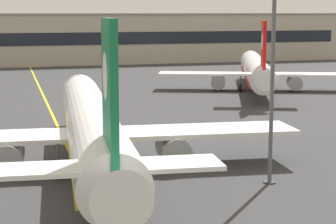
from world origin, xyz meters
TOP-DOWN VIEW (x-y plane):
  - taxiway_centreline at (0.00, 30.00)m, footprint 6.34×179.91m
  - airliner_foreground at (0.55, 14.86)m, footprint 32.33×41.51m
  - airliner_background at (32.71, 55.72)m, footprint 29.42×37.05m
  - apron_lamp_post at (11.94, 7.89)m, footprint 2.24×0.90m
  - safety_cone_by_nose_gear at (1.59, 30.77)m, footprint 0.44×0.44m
  - terminal_building at (-0.56, 113.58)m, footprint 161.43×12.40m

SIDE VIEW (x-z plane):
  - taxiway_centreline at x=0.00m, z-range 0.00..0.01m
  - safety_cone_by_nose_gear at x=1.59m, z-range -0.02..0.53m
  - airliner_background at x=32.71m, z-range -2.29..8.57m
  - airliner_foreground at x=0.55m, z-range -2.46..9.19m
  - terminal_building at x=-0.56m, z-range 0.01..11.61m
  - apron_lamp_post at x=11.94m, z-range 0.32..15.11m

